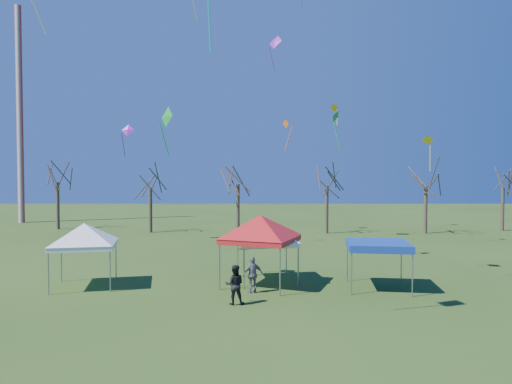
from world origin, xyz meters
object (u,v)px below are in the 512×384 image
(radio_mast, at_px, (20,115))
(tent_white_mid, at_px, (266,225))
(tree_0, at_px, (57,165))
(tree_1, at_px, (150,172))
(tent_blue, at_px, (378,246))
(tree_4, at_px, (426,169))
(tree_2, at_px, (238,167))
(tent_white_west, at_px, (84,228))
(person_grey, at_px, (253,275))
(person_dark, at_px, (235,285))
(tree_5, at_px, (503,173))
(tree_3, at_px, (327,169))
(tent_red, at_px, (261,220))

(radio_mast, bearing_deg, tent_white_mid, -46.71)
(tree_0, height_order, tent_white_mid, tree_0)
(tree_1, height_order, tent_blue, tree_1)
(radio_mast, distance_m, tree_4, 44.96)
(tree_2, height_order, tent_white_west, tree_2)
(person_grey, bearing_deg, person_dark, 44.55)
(tree_5, distance_m, person_grey, 34.65)
(tent_white_west, bearing_deg, tent_white_mid, 7.35)
(person_grey, bearing_deg, tree_1, -90.18)
(tree_2, distance_m, tent_white_west, 22.44)
(tree_5, bearing_deg, person_dark, -134.23)
(tree_2, bearing_deg, tent_blue, -70.57)
(tree_4, bearing_deg, tree_1, 178.58)
(tent_white_mid, relative_size, tent_blue, 1.25)
(tree_3, relative_size, person_dark, 4.74)
(tree_3, bearing_deg, tent_white_mid, -107.27)
(tree_1, bearing_deg, tent_white_west, -85.30)
(radio_mast, relative_size, tent_red, 5.86)
(person_grey, bearing_deg, tree_3, -131.22)
(radio_mast, bearing_deg, tree_5, -8.72)
(radio_mast, relative_size, tree_1, 3.31)
(tree_5, height_order, tent_blue, tree_5)
(tree_0, distance_m, tent_blue, 36.08)
(tent_white_mid, xyz_separation_m, person_dark, (-1.43, -4.22, -2.04))
(person_dark, bearing_deg, tree_1, -70.95)
(tree_2, relative_size, tree_5, 1.10)
(person_grey, bearing_deg, radio_mast, -73.61)
(tree_0, distance_m, tree_2, 18.72)
(tent_red, height_order, person_dark, tent_red)
(tent_blue, bearing_deg, tent_white_mid, 164.00)
(person_grey, height_order, person_dark, person_grey)
(radio_mast, relative_size, person_grey, 14.87)
(person_dark, bearing_deg, tree_3, -109.16)
(tree_1, height_order, tent_red, tree_1)
(tree_1, relative_size, tent_red, 1.77)
(radio_mast, height_order, tent_blue, radio_mast)
(tree_2, distance_m, tree_5, 26.15)
(tree_4, xyz_separation_m, tree_5, (8.37, 2.06, -0.33))
(tree_4, bearing_deg, tree_2, 178.78)
(tree_1, bearing_deg, person_dark, -69.32)
(tree_2, bearing_deg, tree_4, -1.22)
(tree_0, xyz_separation_m, tent_blue, (26.08, -24.54, -4.41))
(tree_0, bearing_deg, tent_red, -49.49)
(tree_0, bearing_deg, person_grey, -51.60)
(tree_1, relative_size, person_dark, 4.52)
(tree_0, bearing_deg, person_dark, -54.64)
(tree_3, distance_m, person_grey, 23.61)
(tree_4, relative_size, tree_5, 1.06)
(tent_blue, bearing_deg, tent_white_west, 178.50)
(tree_1, relative_size, tent_white_west, 1.89)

